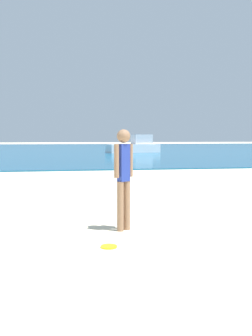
% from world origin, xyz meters
% --- Properties ---
extents(water, '(160.00, 60.00, 0.06)m').
position_xyz_m(water, '(0.00, 45.34, 0.03)').
color(water, '#14567F').
rests_on(water, ground).
extents(person_standing, '(0.34, 0.25, 1.69)m').
position_xyz_m(person_standing, '(-0.74, 3.96, 0.96)').
color(person_standing, '#936B4C').
rests_on(person_standing, ground).
extents(frisbee, '(0.23, 0.23, 0.03)m').
position_xyz_m(frisbee, '(-1.12, 2.99, 0.01)').
color(frisbee, yellow).
rests_on(frisbee, ground).
extents(boat_far, '(5.19, 2.76, 1.68)m').
position_xyz_m(boat_far, '(5.20, 33.36, 0.64)').
color(boat_far, white).
rests_on(boat_far, water).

